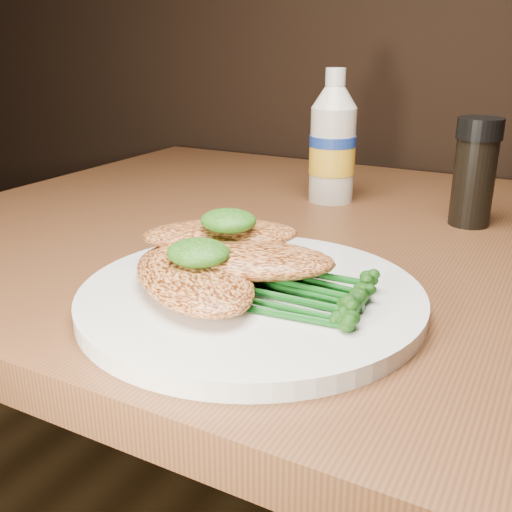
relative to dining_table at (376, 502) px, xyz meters
The scene contains 10 objects.
dining_table is the anchor object (origin of this frame).
plate 0.45m from the dining_table, 106.39° to the right, with size 0.30×0.30×0.02m, color white.
chicken_front 0.49m from the dining_table, 113.04° to the right, with size 0.17×0.09×0.03m, color #E28948.
chicken_mid 0.47m from the dining_table, 110.82° to the right, with size 0.17×0.08×0.03m, color #E28948.
chicken_back 0.48m from the dining_table, 123.92° to the right, with size 0.15×0.08×0.02m, color #E28948.
pesto_front 0.51m from the dining_table, 112.85° to the right, with size 0.06×0.05×0.02m, color black.
pesto_back 0.49m from the dining_table, 119.48° to the right, with size 0.05×0.05×0.02m, color black.
broccolini_bundle 0.46m from the dining_table, 96.92° to the right, with size 0.14×0.11×0.02m, color #114D15, non-canonical shape.
mayo_bottle 0.51m from the dining_table, 135.35° to the left, with size 0.06×0.06×0.18m, color beige, non-canonical shape.
pepper_grinder 0.46m from the dining_table, 62.68° to the left, with size 0.05×0.05×0.13m, color black, non-canonical shape.
Camera 1 is at (0.16, 0.40, 0.97)m, focal length 41.94 mm.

